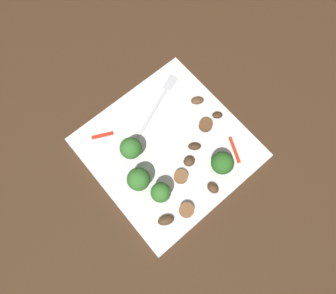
% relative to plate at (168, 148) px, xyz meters
% --- Properties ---
extents(ground_plane, '(1.40, 1.40, 0.00)m').
position_rel_plate_xyz_m(ground_plane, '(0.00, 0.00, -0.01)').
color(ground_plane, '#422B19').
extents(plate, '(0.29, 0.29, 0.01)m').
position_rel_plate_xyz_m(plate, '(0.00, 0.00, 0.00)').
color(plate, white).
rests_on(plate, ground_plane).
extents(fork, '(0.17, 0.08, 0.00)m').
position_rel_plate_xyz_m(fork, '(0.04, 0.08, 0.01)').
color(fork, silver).
rests_on(fork, plate).
extents(broccoli_floret_0, '(0.04, 0.04, 0.05)m').
position_rel_plate_xyz_m(broccoli_floret_0, '(-0.06, 0.03, 0.04)').
color(broccoli_floret_0, '#408630').
rests_on(broccoli_floret_0, plate).
extents(broccoli_floret_1, '(0.04, 0.04, 0.06)m').
position_rel_plate_xyz_m(broccoli_floret_1, '(-0.09, -0.02, 0.04)').
color(broccoli_floret_1, '#408630').
rests_on(broccoli_floret_1, plate).
extents(broccoli_floret_2, '(0.04, 0.04, 0.06)m').
position_rel_plate_xyz_m(broccoli_floret_2, '(-0.07, -0.07, 0.04)').
color(broccoli_floret_2, '#408630').
rests_on(broccoli_floret_2, plate).
extents(broccoli_floret_3, '(0.04, 0.04, 0.05)m').
position_rel_plate_xyz_m(broccoli_floret_3, '(0.05, -0.10, 0.04)').
color(broccoli_floret_3, '#347525').
rests_on(broccoli_floret_3, plate).
extents(sausage_slice_0, '(0.04, 0.04, 0.01)m').
position_rel_plate_xyz_m(sausage_slice_0, '(-0.02, -0.06, 0.01)').
color(sausage_slice_0, brown).
rests_on(sausage_slice_0, plate).
extents(sausage_slice_1, '(0.04, 0.04, 0.01)m').
position_rel_plate_xyz_m(sausage_slice_1, '(-0.05, -0.12, 0.01)').
color(sausage_slice_1, brown).
rests_on(sausage_slice_1, plate).
extents(sausage_slice_2, '(0.03, 0.03, 0.01)m').
position_rel_plate_xyz_m(sausage_slice_2, '(0.09, -0.01, 0.01)').
color(sausage_slice_2, brown).
rests_on(sausage_slice_2, plate).
extents(mushroom_0, '(0.03, 0.02, 0.01)m').
position_rel_plate_xyz_m(mushroom_0, '(0.12, -0.01, 0.01)').
color(mushroom_0, '#422B19').
rests_on(mushroom_0, plate).
extents(mushroom_1, '(0.02, 0.03, 0.01)m').
position_rel_plate_xyz_m(mushroom_1, '(0.01, -0.12, 0.01)').
color(mushroom_1, '#4C331E').
rests_on(mushroom_1, plate).
extents(mushroom_2, '(0.03, 0.02, 0.01)m').
position_rel_plate_xyz_m(mushroom_2, '(0.01, -0.05, 0.01)').
color(mushroom_2, '#4C331E').
rests_on(mushroom_2, plate).
extents(mushroom_3, '(0.03, 0.03, 0.01)m').
position_rel_plate_xyz_m(mushroom_3, '(0.04, -0.03, 0.01)').
color(mushroom_3, '#422B19').
rests_on(mushroom_3, plate).
extents(mushroom_4, '(0.03, 0.03, 0.01)m').
position_rel_plate_xyz_m(mushroom_4, '(0.11, 0.04, 0.01)').
color(mushroom_4, brown).
rests_on(mushroom_4, plate).
extents(mushroom_5, '(0.03, 0.03, 0.01)m').
position_rel_plate_xyz_m(mushroom_5, '(-0.09, -0.10, 0.01)').
color(mushroom_5, '#4C331E').
rests_on(mushroom_5, plate).
extents(pepper_strip_0, '(0.04, 0.02, 0.00)m').
position_rel_plate_xyz_m(pepper_strip_0, '(-0.08, 0.10, 0.01)').
color(pepper_strip_0, red).
rests_on(pepper_strip_0, plate).
extents(pepper_strip_1, '(0.03, 0.05, 0.00)m').
position_rel_plate_xyz_m(pepper_strip_1, '(0.09, -0.09, 0.01)').
color(pepper_strip_1, red).
rests_on(pepper_strip_1, plate).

